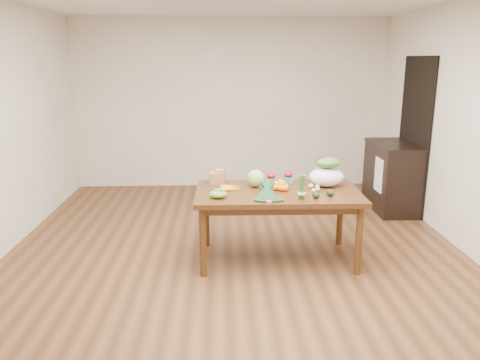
{
  "coord_description": "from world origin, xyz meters",
  "views": [
    {
      "loc": [
        -0.14,
        -4.61,
        2.06
      ],
      "look_at": [
        0.04,
        0.0,
        0.86
      ],
      "focal_mm": 35.0,
      "sensor_mm": 36.0,
      "label": 1
    }
  ],
  "objects_px": {
    "dining_table": "(277,225)",
    "mandarin_cluster": "(282,185)",
    "cabinet": "(391,177)",
    "asparagus_bundle": "(302,187)",
    "salad_bag": "(327,173)",
    "kale_bunch": "(268,192)",
    "cabbage": "(256,178)",
    "paper_bag": "(217,177)"
  },
  "relations": [
    {
      "from": "cabinet",
      "to": "paper_bag",
      "type": "height_order",
      "value": "cabinet"
    },
    {
      "from": "kale_bunch",
      "to": "dining_table",
      "type": "bearing_deg",
      "value": 67.63
    },
    {
      "from": "cabbage",
      "to": "kale_bunch",
      "type": "height_order",
      "value": "cabbage"
    },
    {
      "from": "mandarin_cluster",
      "to": "salad_bag",
      "type": "relative_size",
      "value": 0.49
    },
    {
      "from": "kale_bunch",
      "to": "salad_bag",
      "type": "bearing_deg",
      "value": 35.55
    },
    {
      "from": "cabbage",
      "to": "mandarin_cluster",
      "type": "relative_size",
      "value": 1.02
    },
    {
      "from": "paper_bag",
      "to": "asparagus_bundle",
      "type": "bearing_deg",
      "value": -38.35
    },
    {
      "from": "dining_table",
      "to": "kale_bunch",
      "type": "bearing_deg",
      "value": -112.37
    },
    {
      "from": "dining_table",
      "to": "salad_bag",
      "type": "bearing_deg",
      "value": 16.86
    },
    {
      "from": "dining_table",
      "to": "mandarin_cluster",
      "type": "bearing_deg",
      "value": 26.55
    },
    {
      "from": "cabbage",
      "to": "asparagus_bundle",
      "type": "distance_m",
      "value": 0.63
    },
    {
      "from": "cabinet",
      "to": "mandarin_cluster",
      "type": "xyz_separation_m",
      "value": [
        -1.75,
        -1.62,
        0.33
      ]
    },
    {
      "from": "kale_bunch",
      "to": "salad_bag",
      "type": "distance_m",
      "value": 0.81
    },
    {
      "from": "cabinet",
      "to": "mandarin_cluster",
      "type": "bearing_deg",
      "value": -137.24
    },
    {
      "from": "mandarin_cluster",
      "to": "kale_bunch",
      "type": "xyz_separation_m",
      "value": [
        -0.17,
        -0.33,
        0.03
      ]
    },
    {
      "from": "dining_table",
      "to": "cabinet",
      "type": "xyz_separation_m",
      "value": [
        1.79,
        1.64,
        0.1
      ]
    },
    {
      "from": "mandarin_cluster",
      "to": "kale_bunch",
      "type": "distance_m",
      "value": 0.37
    },
    {
      "from": "cabinet",
      "to": "salad_bag",
      "type": "bearing_deg",
      "value": -130.35
    },
    {
      "from": "dining_table",
      "to": "salad_bag",
      "type": "relative_size",
      "value": 4.58
    },
    {
      "from": "cabinet",
      "to": "paper_bag",
      "type": "bearing_deg",
      "value": -151.55
    },
    {
      "from": "salad_bag",
      "to": "cabinet",
      "type": "bearing_deg",
      "value": 49.65
    },
    {
      "from": "mandarin_cluster",
      "to": "cabbage",
      "type": "bearing_deg",
      "value": 151.35
    },
    {
      "from": "asparagus_bundle",
      "to": "mandarin_cluster",
      "type": "bearing_deg",
      "value": 113.96
    },
    {
      "from": "salad_bag",
      "to": "cabbage",
      "type": "bearing_deg",
      "value": 179.47
    },
    {
      "from": "asparagus_bundle",
      "to": "kale_bunch",
      "type": "bearing_deg",
      "value": 178.28
    },
    {
      "from": "cabbage",
      "to": "mandarin_cluster",
      "type": "bearing_deg",
      "value": -28.65
    },
    {
      "from": "dining_table",
      "to": "paper_bag",
      "type": "height_order",
      "value": "paper_bag"
    },
    {
      "from": "cabinet",
      "to": "mandarin_cluster",
      "type": "relative_size",
      "value": 5.67
    },
    {
      "from": "paper_bag",
      "to": "salad_bag",
      "type": "xyz_separation_m",
      "value": [
        1.16,
        -0.17,
        0.07
      ]
    },
    {
      "from": "cabinet",
      "to": "cabbage",
      "type": "bearing_deg",
      "value": -143.65
    },
    {
      "from": "cabinet",
      "to": "mandarin_cluster",
      "type": "height_order",
      "value": "cabinet"
    },
    {
      "from": "dining_table",
      "to": "asparagus_bundle",
      "type": "xyz_separation_m",
      "value": [
        0.19,
        -0.32,
        0.5
      ]
    },
    {
      "from": "dining_table",
      "to": "salad_bag",
      "type": "height_order",
      "value": "salad_bag"
    },
    {
      "from": "cabbage",
      "to": "salad_bag",
      "type": "bearing_deg",
      "value": -0.53
    },
    {
      "from": "cabinet",
      "to": "kale_bunch",
      "type": "bearing_deg",
      "value": -134.65
    },
    {
      "from": "asparagus_bundle",
      "to": "salad_bag",
      "type": "height_order",
      "value": "salad_bag"
    },
    {
      "from": "mandarin_cluster",
      "to": "paper_bag",
      "type": "bearing_deg",
      "value": 155.5
    },
    {
      "from": "dining_table",
      "to": "salad_bag",
      "type": "xyz_separation_m",
      "value": [
        0.53,
        0.15,
        0.52
      ]
    },
    {
      "from": "cabinet",
      "to": "kale_bunch",
      "type": "height_order",
      "value": "cabinet"
    },
    {
      "from": "dining_table",
      "to": "cabbage",
      "type": "xyz_separation_m",
      "value": [
        -0.21,
        0.16,
        0.47
      ]
    },
    {
      "from": "cabinet",
      "to": "asparagus_bundle",
      "type": "xyz_separation_m",
      "value": [
        -1.6,
        -1.96,
        0.4
      ]
    },
    {
      "from": "paper_bag",
      "to": "mandarin_cluster",
      "type": "bearing_deg",
      "value": -24.5
    }
  ]
}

